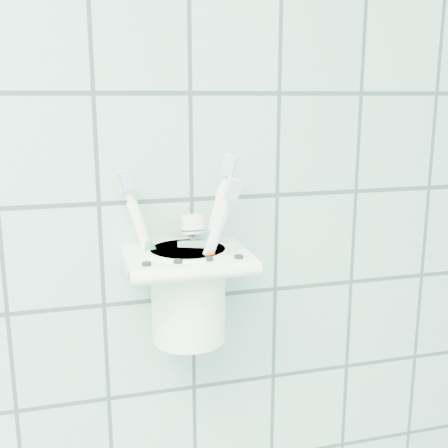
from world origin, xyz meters
name	(u,v)px	position (x,y,z in m)	size (l,w,h in m)	color
holder_bracket	(187,260)	(0.64, 1.15, 1.31)	(0.14, 0.11, 0.04)	white
cup	(188,291)	(0.64, 1.16, 1.27)	(0.09, 0.09, 0.11)	white
toothbrush_pink	(176,250)	(0.62, 1.16, 1.32)	(0.06, 0.03, 0.20)	white
toothbrush_blue	(188,242)	(0.64, 1.16, 1.33)	(0.06, 0.02, 0.21)	white
toothbrush_orange	(178,255)	(0.62, 1.14, 1.32)	(0.06, 0.03, 0.19)	white
toothpaste_tube	(199,268)	(0.65, 1.15, 1.30)	(0.04, 0.04, 0.14)	silver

